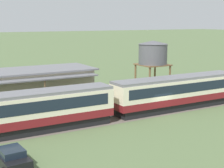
{
  "coord_description": "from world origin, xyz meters",
  "views": [
    {
      "loc": [
        -23.87,
        -30.35,
        10.63
      ],
      "look_at": [
        -4.32,
        3.61,
        3.37
      ],
      "focal_mm": 55.0,
      "sensor_mm": 36.0,
      "label": 1
    }
  ],
  "objects_px": {
    "passenger_train": "(113,99)",
    "parked_car_black_2": "(11,158)",
    "water_tower": "(153,53)",
    "station_building": "(33,88)"
  },
  "relations": [
    {
      "from": "water_tower",
      "to": "passenger_train",
      "type": "bearing_deg",
      "value": -143.75
    },
    {
      "from": "station_building",
      "to": "water_tower",
      "type": "relative_size",
      "value": 1.91
    },
    {
      "from": "passenger_train",
      "to": "station_building",
      "type": "relative_size",
      "value": 4.9
    },
    {
      "from": "water_tower",
      "to": "station_building",
      "type": "bearing_deg",
      "value": 176.34
    },
    {
      "from": "passenger_train",
      "to": "parked_car_black_2",
      "type": "distance_m",
      "value": 14.61
    },
    {
      "from": "passenger_train",
      "to": "water_tower",
      "type": "height_order",
      "value": "water_tower"
    },
    {
      "from": "passenger_train",
      "to": "parked_car_black_2",
      "type": "xyz_separation_m",
      "value": [
        -12.76,
        -6.94,
        -1.56
      ]
    },
    {
      "from": "water_tower",
      "to": "parked_car_black_2",
      "type": "bearing_deg",
      "value": -147.64
    },
    {
      "from": "station_building",
      "to": "water_tower",
      "type": "distance_m",
      "value": 17.84
    },
    {
      "from": "water_tower",
      "to": "parked_car_black_2",
      "type": "distance_m",
      "value": 29.19
    }
  ]
}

